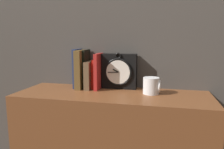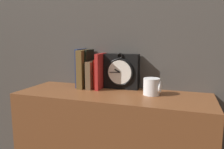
{
  "view_description": "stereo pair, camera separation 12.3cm",
  "coord_description": "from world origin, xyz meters",
  "px_view_note": "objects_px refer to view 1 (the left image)",
  "views": [
    {
      "loc": [
        0.27,
        -1.18,
        1.21
      ],
      "look_at": [
        0.0,
        0.0,
        1.01
      ],
      "focal_mm": 35.0,
      "sensor_mm": 36.0,
      "label": 1
    },
    {
      "loc": [
        0.39,
        -1.15,
        1.21
      ],
      "look_at": [
        0.0,
        0.0,
        1.01
      ],
      "focal_mm": 35.0,
      "sensor_mm": 36.0,
      "label": 2
    }
  ],
  "objects_px": {
    "book_slot4_red": "(96,74)",
    "book_slot5_red": "(99,71)",
    "book_slot0_navy": "(78,68)",
    "book_slot2_black": "(87,69)",
    "mug": "(152,86)",
    "clock": "(119,71)",
    "book_slot3_brown": "(90,75)",
    "book_slot1_brown": "(81,69)"
  },
  "relations": [
    {
      "from": "book_slot2_black",
      "to": "book_slot3_brown",
      "type": "height_order",
      "value": "book_slot2_black"
    },
    {
      "from": "book_slot0_navy",
      "to": "book_slot5_red",
      "type": "relative_size",
      "value": 1.11
    },
    {
      "from": "book_slot3_brown",
      "to": "mug",
      "type": "relative_size",
      "value": 1.75
    },
    {
      "from": "book_slot0_navy",
      "to": "book_slot3_brown",
      "type": "xyz_separation_m",
      "value": [
        0.09,
        -0.01,
        -0.04
      ]
    },
    {
      "from": "book_slot4_red",
      "to": "book_slot2_black",
      "type": "bearing_deg",
      "value": -179.71
    },
    {
      "from": "book_slot3_brown",
      "to": "mug",
      "type": "height_order",
      "value": "book_slot3_brown"
    },
    {
      "from": "book_slot0_navy",
      "to": "book_slot3_brown",
      "type": "relative_size",
      "value": 1.44
    },
    {
      "from": "book_slot1_brown",
      "to": "book_slot2_black",
      "type": "xyz_separation_m",
      "value": [
        0.03,
        0.02,
        0.0
      ]
    },
    {
      "from": "clock",
      "to": "book_slot1_brown",
      "type": "distance_m",
      "value": 0.24
    },
    {
      "from": "book_slot1_brown",
      "to": "book_slot5_red",
      "type": "height_order",
      "value": "book_slot1_brown"
    },
    {
      "from": "book_slot3_brown",
      "to": "book_slot4_red",
      "type": "bearing_deg",
      "value": 29.86
    },
    {
      "from": "book_slot4_red",
      "to": "book_slot1_brown",
      "type": "bearing_deg",
      "value": -167.26
    },
    {
      "from": "book_slot3_brown",
      "to": "book_slot4_red",
      "type": "distance_m",
      "value": 0.04
    },
    {
      "from": "book_slot0_navy",
      "to": "book_slot3_brown",
      "type": "distance_m",
      "value": 0.1
    },
    {
      "from": "book_slot1_brown",
      "to": "mug",
      "type": "height_order",
      "value": "book_slot1_brown"
    },
    {
      "from": "book_slot2_black",
      "to": "mug",
      "type": "xyz_separation_m",
      "value": [
        0.41,
        -0.08,
        -0.07
      ]
    },
    {
      "from": "book_slot4_red",
      "to": "book_slot5_red",
      "type": "distance_m",
      "value": 0.04
    },
    {
      "from": "mug",
      "to": "book_slot4_red",
      "type": "bearing_deg",
      "value": 167.85
    },
    {
      "from": "book_slot3_brown",
      "to": "book_slot4_red",
      "type": "relative_size",
      "value": 0.94
    },
    {
      "from": "book_slot1_brown",
      "to": "book_slot3_brown",
      "type": "xyz_separation_m",
      "value": [
        0.06,
        0.0,
        -0.03
      ]
    },
    {
      "from": "book_slot1_brown",
      "to": "book_slot3_brown",
      "type": "height_order",
      "value": "book_slot1_brown"
    },
    {
      "from": "book_slot5_red",
      "to": "book_slot0_navy",
      "type": "bearing_deg",
      "value": 174.99
    },
    {
      "from": "book_slot2_black",
      "to": "book_slot1_brown",
      "type": "bearing_deg",
      "value": -144.5
    },
    {
      "from": "book_slot0_navy",
      "to": "mug",
      "type": "xyz_separation_m",
      "value": [
        0.47,
        -0.07,
        -0.08
      ]
    },
    {
      "from": "book_slot1_brown",
      "to": "book_slot4_red",
      "type": "xyz_separation_m",
      "value": [
        0.09,
        0.02,
        -0.03
      ]
    },
    {
      "from": "book_slot0_navy",
      "to": "book_slot4_red",
      "type": "distance_m",
      "value": 0.12
    },
    {
      "from": "book_slot0_navy",
      "to": "book_slot1_brown",
      "type": "relative_size",
      "value": 1.02
    },
    {
      "from": "book_slot0_navy",
      "to": "book_slot4_red",
      "type": "height_order",
      "value": "book_slot0_navy"
    },
    {
      "from": "book_slot1_brown",
      "to": "book_slot5_red",
      "type": "xyz_separation_m",
      "value": [
        0.11,
        0.0,
        -0.01
      ]
    },
    {
      "from": "clock",
      "to": "book_slot5_red",
      "type": "relative_size",
      "value": 1.03
    },
    {
      "from": "book_slot2_black",
      "to": "book_slot5_red",
      "type": "relative_size",
      "value": 1.1
    },
    {
      "from": "mug",
      "to": "clock",
      "type": "bearing_deg",
      "value": 155.2
    },
    {
      "from": "book_slot3_brown",
      "to": "book_slot5_red",
      "type": "relative_size",
      "value": 0.78
    },
    {
      "from": "book_slot2_black",
      "to": "book_slot4_red",
      "type": "xyz_separation_m",
      "value": [
        0.06,
        0.0,
        -0.03
      ]
    },
    {
      "from": "clock",
      "to": "book_slot5_red",
      "type": "bearing_deg",
      "value": -162.52
    },
    {
      "from": "book_slot2_black",
      "to": "book_slot4_red",
      "type": "height_order",
      "value": "book_slot2_black"
    },
    {
      "from": "clock",
      "to": "book_slot1_brown",
      "type": "xyz_separation_m",
      "value": [
        -0.23,
        -0.04,
        0.01
      ]
    },
    {
      "from": "book_slot2_black",
      "to": "mug",
      "type": "height_order",
      "value": "book_slot2_black"
    },
    {
      "from": "book_slot5_red",
      "to": "mug",
      "type": "distance_m",
      "value": 0.34
    },
    {
      "from": "book_slot4_red",
      "to": "book_slot5_red",
      "type": "height_order",
      "value": "book_slot5_red"
    },
    {
      "from": "clock",
      "to": "mug",
      "type": "relative_size",
      "value": 2.32
    },
    {
      "from": "clock",
      "to": "book_slot3_brown",
      "type": "xyz_separation_m",
      "value": [
        -0.18,
        -0.04,
        -0.02
      ]
    }
  ]
}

